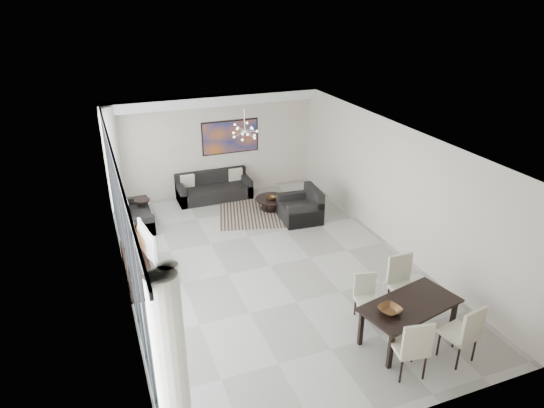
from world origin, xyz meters
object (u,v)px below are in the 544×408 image
coffee_table (272,203)px  sofa_main (214,190)px  tv_console (137,268)px  television (142,243)px  dining_table (410,308)px

coffee_table → sofa_main: (-1.29, 1.29, 0.08)m
sofa_main → tv_console: (-2.59, -3.58, 0.01)m
tv_console → television: television is taller
sofa_main → tv_console: 4.42m
tv_console → dining_table: (4.10, -3.59, 0.37)m
coffee_table → sofa_main: sofa_main is taller
coffee_table → dining_table: 5.90m
coffee_table → tv_console: size_ratio=0.53×
sofa_main → dining_table: 7.33m
tv_console → dining_table: bearing=-41.2°
coffee_table → television: size_ratio=0.83×
coffee_table → sofa_main: 1.83m
television → dining_table: bearing=-140.6°
sofa_main → television: size_ratio=1.91×
sofa_main → tv_console: sofa_main is taller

